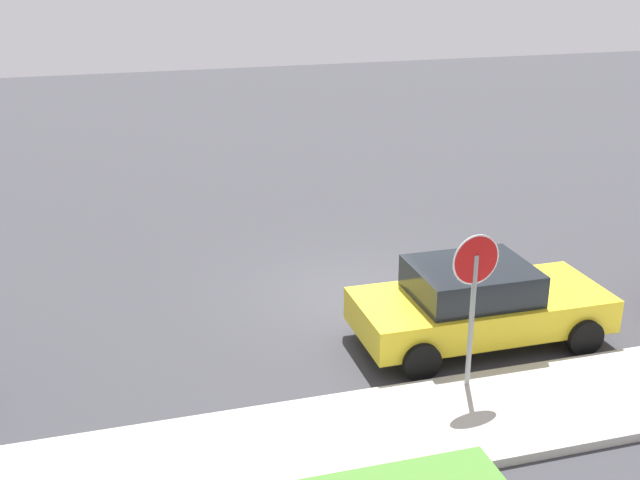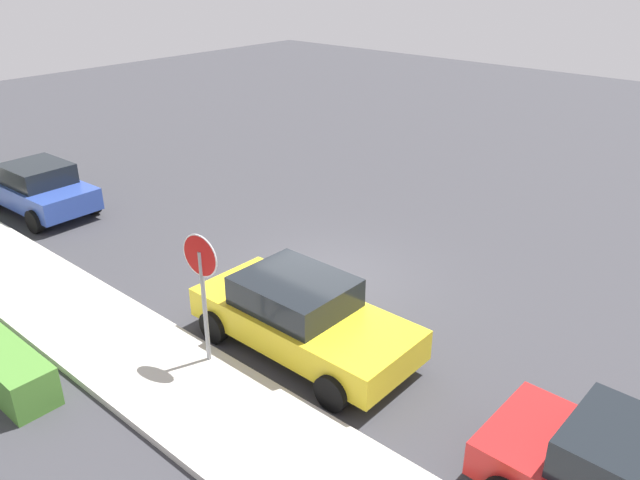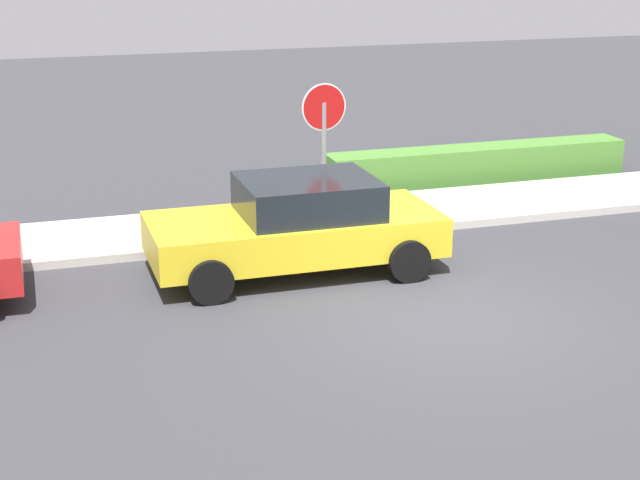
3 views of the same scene
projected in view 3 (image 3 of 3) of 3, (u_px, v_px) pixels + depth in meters
name	position (u px, v px, depth m)	size (l,w,h in m)	color
ground_plane	(450.00, 319.00, 13.18)	(60.00, 60.00, 0.00)	#38383D
sidewalk_curb	(337.00, 218.00, 17.48)	(32.00, 2.19, 0.14)	beige
stop_sign	(324.00, 133.00, 16.09)	(0.78, 0.10, 2.62)	gray
parked_car_yellow	(298.00, 225.00, 14.79)	(4.38, 2.10, 1.44)	yellow
front_yard_hedge	(478.00, 164.00, 20.17)	(6.44, 0.78, 0.73)	#4C8433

